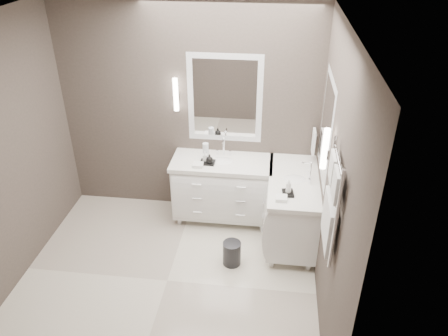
# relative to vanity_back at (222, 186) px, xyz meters

# --- Properties ---
(floor) EXTENTS (3.20, 3.00, 0.01)m
(floor) POSITION_rel_vanity_back_xyz_m (-0.45, -1.23, -0.49)
(floor) COLOR silver
(floor) RESTS_ON ground
(ceiling) EXTENTS (3.20, 3.00, 0.01)m
(ceiling) POSITION_rel_vanity_back_xyz_m (-0.45, -1.23, 2.22)
(ceiling) COLOR white
(ceiling) RESTS_ON wall_back
(wall_back) EXTENTS (3.20, 0.01, 2.70)m
(wall_back) POSITION_rel_vanity_back_xyz_m (-0.45, 0.28, 0.86)
(wall_back) COLOR #473E39
(wall_back) RESTS_ON floor
(wall_front) EXTENTS (3.20, 0.01, 2.70)m
(wall_front) POSITION_rel_vanity_back_xyz_m (-0.45, -2.73, 0.86)
(wall_front) COLOR #473E39
(wall_front) RESTS_ON floor
(wall_right) EXTENTS (0.01, 3.00, 2.70)m
(wall_right) POSITION_rel_vanity_back_xyz_m (1.15, -1.23, 0.86)
(wall_right) COLOR #473E39
(wall_right) RESTS_ON floor
(vanity_back) EXTENTS (1.24, 0.59, 0.97)m
(vanity_back) POSITION_rel_vanity_back_xyz_m (0.00, 0.00, 0.00)
(vanity_back) COLOR white
(vanity_back) RESTS_ON floor
(vanity_right) EXTENTS (0.59, 1.24, 0.97)m
(vanity_right) POSITION_rel_vanity_back_xyz_m (0.88, -0.33, 0.00)
(vanity_right) COLOR white
(vanity_right) RESTS_ON floor
(mirror_back) EXTENTS (0.90, 0.02, 1.10)m
(mirror_back) POSITION_rel_vanity_back_xyz_m (-0.00, 0.26, 1.06)
(mirror_back) COLOR white
(mirror_back) RESTS_ON wall_back
(mirror_right) EXTENTS (0.02, 0.90, 1.10)m
(mirror_right) POSITION_rel_vanity_back_xyz_m (1.14, -0.43, 1.06)
(mirror_right) COLOR white
(mirror_right) RESTS_ON wall_right
(sconce_back) EXTENTS (0.06, 0.06, 0.40)m
(sconce_back) POSITION_rel_vanity_back_xyz_m (-0.58, 0.20, 1.11)
(sconce_back) COLOR white
(sconce_back) RESTS_ON wall_back
(sconce_right) EXTENTS (0.06, 0.06, 0.40)m
(sconce_right) POSITION_rel_vanity_back_xyz_m (1.08, -1.01, 1.11)
(sconce_right) COLOR white
(sconce_right) RESTS_ON wall_right
(towel_bar_corner) EXTENTS (0.03, 0.22, 0.30)m
(towel_bar_corner) POSITION_rel_vanity_back_xyz_m (1.09, 0.13, 0.63)
(towel_bar_corner) COLOR white
(towel_bar_corner) RESTS_ON wall_right
(towel_ladder) EXTENTS (0.06, 0.58, 0.90)m
(towel_ladder) POSITION_rel_vanity_back_xyz_m (1.10, -1.63, 0.91)
(towel_ladder) COLOR white
(towel_ladder) RESTS_ON wall_right
(waste_bin) EXTENTS (0.24, 0.24, 0.29)m
(waste_bin) POSITION_rel_vanity_back_xyz_m (0.22, -0.86, -0.34)
(waste_bin) COLOR black
(waste_bin) RESTS_ON floor
(amenity_tray_back) EXTENTS (0.18, 0.14, 0.03)m
(amenity_tray_back) POSITION_rel_vanity_back_xyz_m (-0.17, -0.08, 0.38)
(amenity_tray_back) COLOR black
(amenity_tray_back) RESTS_ON vanity_back
(amenity_tray_right) EXTENTS (0.13, 0.17, 0.02)m
(amenity_tray_right) POSITION_rel_vanity_back_xyz_m (0.79, -0.65, 0.38)
(amenity_tray_right) COLOR black
(amenity_tray_right) RESTS_ON vanity_right
(water_bottle) EXTENTS (0.08, 0.08, 0.21)m
(water_bottle) POSITION_rel_vanity_back_xyz_m (-0.21, 0.03, 0.47)
(water_bottle) COLOR silver
(water_bottle) RESTS_ON vanity_back
(soap_bottle_a) EXTENTS (0.06, 0.06, 0.12)m
(soap_bottle_a) POSITION_rel_vanity_back_xyz_m (-0.20, -0.06, 0.45)
(soap_bottle_a) COLOR white
(soap_bottle_a) RESTS_ON amenity_tray_back
(soap_bottle_b) EXTENTS (0.09, 0.09, 0.11)m
(soap_bottle_b) POSITION_rel_vanity_back_xyz_m (-0.14, -0.11, 0.45)
(soap_bottle_b) COLOR black
(soap_bottle_b) RESTS_ON amenity_tray_back
(soap_bottle_c) EXTENTS (0.07, 0.07, 0.16)m
(soap_bottle_c) POSITION_rel_vanity_back_xyz_m (0.79, -0.65, 0.47)
(soap_bottle_c) COLOR white
(soap_bottle_c) RESTS_ON amenity_tray_right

